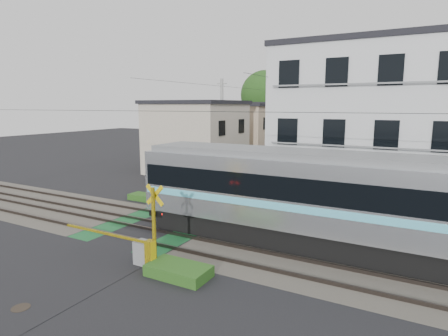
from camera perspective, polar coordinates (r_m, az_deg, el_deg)
The scene contains 12 objects.
ground at distance 18.86m, azimuth -10.63°, elevation -8.82°, with size 120.00×120.00×0.00m, color black.
track_bed at distance 18.85m, azimuth -10.63°, elevation -8.71°, with size 120.00×120.00×0.14m.
crossing_signal_near at distance 14.42m, azimuth -11.96°, elevation -11.70°, with size 4.74×0.65×3.09m.
crossing_signal_far at distance 22.98m, azimuth -9.92°, elevation -3.63°, with size 4.74×0.65×3.09m.
apartment_block at distance 23.49m, azimuth 21.53°, elevation 5.87°, with size 10.20×8.36×9.30m.
houses_row at distance 41.33m, azimuth 12.97°, elevation 5.63°, with size 22.07×31.35×6.80m.
tree_hill at distance 64.17m, azimuth 18.09°, elevation 9.15°, with size 40.00×12.07×11.85m.
catenary at distance 15.01m, azimuth 7.04°, elevation 1.07°, with size 60.00×5.04×7.00m.
utility_poles at distance 38.89m, azimuth 9.97°, elevation 6.73°, with size 7.90×42.00×8.00m.
pedestrian at distance 46.34m, azimuth 13.52°, elevation 2.98°, with size 0.59×0.39×1.62m, color #34303C.
manhole_cover at distance 13.16m, azimuth -28.57°, elevation -18.21°, with size 0.53×0.53×0.02m, color #2D261E.
weed_patches at distance 17.72m, azimuth -6.37°, elevation -9.30°, with size 10.25×8.80×0.40m.
Camera 1 is at (11.47, -13.78, 5.88)m, focal length 30.00 mm.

